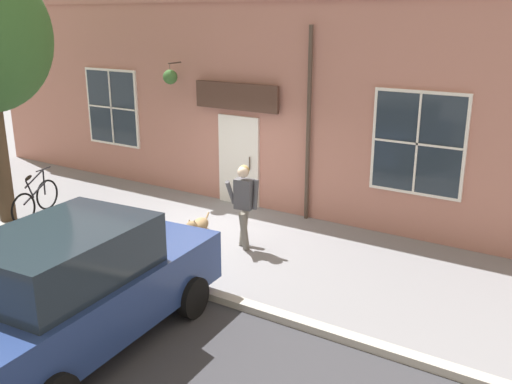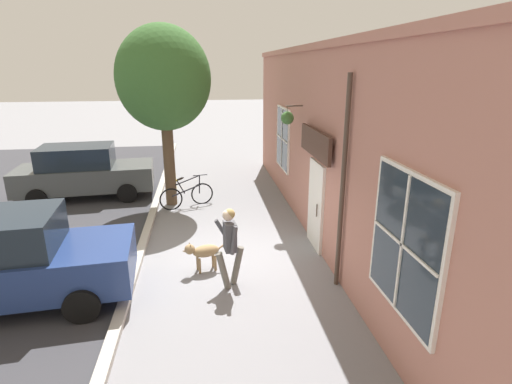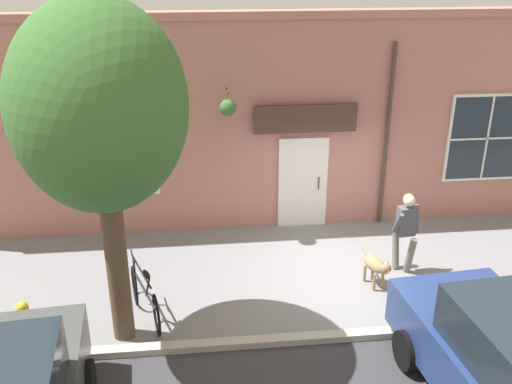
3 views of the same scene
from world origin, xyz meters
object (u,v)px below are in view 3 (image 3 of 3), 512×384
(leaning_bicycle, at_px, (145,297))
(dog_on_leash, at_px, (377,266))
(pedestrian_walking, at_px, (406,226))
(street_tree_by_curb, at_px, (103,114))
(fire_hydrant, at_px, (25,322))

(leaning_bicycle, bearing_deg, dog_on_leash, 96.29)
(pedestrian_walking, relative_size, leaning_bicycle, 1.00)
(dog_on_leash, bearing_deg, pedestrian_walking, 127.14)
(street_tree_by_curb, bearing_deg, leaning_bicycle, 149.55)
(street_tree_by_curb, relative_size, leaning_bicycle, 3.28)
(dog_on_leash, xyz_separation_m, fire_hydrant, (1.00, -6.08, -0.06))
(leaning_bicycle, bearing_deg, fire_hydrant, -73.86)
(dog_on_leash, xyz_separation_m, leaning_bicycle, (0.47, -4.22, -0.08))
(dog_on_leash, bearing_deg, street_tree_by_curb, -78.11)
(pedestrian_walking, height_order, street_tree_by_curb, street_tree_by_curb)
(pedestrian_walking, relative_size, dog_on_leash, 1.71)
(street_tree_by_curb, xyz_separation_m, fire_hydrant, (0.05, -1.57, -3.36))
(fire_hydrant, bearing_deg, pedestrian_walking, 102.73)
(pedestrian_walking, height_order, fire_hydrant, pedestrian_walking)
(leaning_bicycle, distance_m, fire_hydrant, 1.93)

